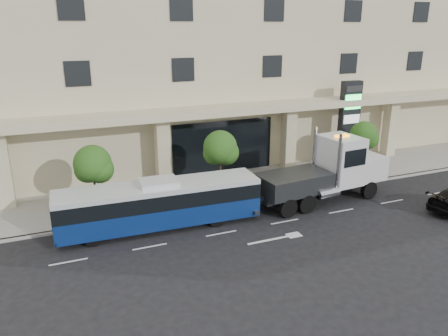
{
  "coord_description": "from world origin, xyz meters",
  "views": [
    {
      "loc": [
        -12.16,
        -21.64,
        10.87
      ],
      "look_at": [
        -2.39,
        2.0,
        2.54
      ],
      "focal_mm": 35.0,
      "sensor_mm": 36.0,
      "label": 1
    }
  ],
  "objects": [
    {
      "name": "tree_right",
      "position": [
        9.53,
        3.59,
        3.04
      ],
      "size": [
        2.1,
        2.0,
        4.04
      ],
      "color": "#422B19",
      "rests_on": "sidewalk"
    },
    {
      "name": "sidewalk",
      "position": [
        0.0,
        5.0,
        0.07
      ],
      "size": [
        120.0,
        6.0,
        0.15
      ],
      "primitive_type": "cube",
      "color": "gray",
      "rests_on": "ground"
    },
    {
      "name": "signage_pylon",
      "position": [
        9.88,
        5.89,
        3.56
      ],
      "size": [
        1.68,
        0.63,
        6.73
      ],
      "rotation": [
        0.0,
        0.0,
        -0.0
      ],
      "color": "black",
      "rests_on": "sidewalk"
    },
    {
      "name": "curb",
      "position": [
        0.0,
        2.0,
        0.07
      ],
      "size": [
        120.0,
        0.3,
        0.15
      ],
      "primitive_type": "cube",
      "color": "gray",
      "rests_on": "ground"
    },
    {
      "name": "tree_mid",
      "position": [
        -1.97,
        3.59,
        3.26
      ],
      "size": [
        2.28,
        2.2,
        4.38
      ],
      "color": "#422B19",
      "rests_on": "sidewalk"
    },
    {
      "name": "tree_left",
      "position": [
        -9.97,
        3.59,
        3.11
      ],
      "size": [
        2.27,
        2.2,
        4.22
      ],
      "color": "#422B19",
      "rests_on": "sidewalk"
    },
    {
      "name": "convention_center",
      "position": [
        -0.0,
        15.42,
        9.97
      ],
      "size": [
        60.0,
        17.6,
        20.0
      ],
      "color": "#C1B390",
      "rests_on": "ground"
    },
    {
      "name": "city_bus",
      "position": [
        -6.88,
        0.56,
        1.46
      ],
      "size": [
        11.38,
        2.81,
        2.86
      ],
      "rotation": [
        0.0,
        0.0,
        -0.04
      ],
      "color": "black",
      "rests_on": "ground"
    },
    {
      "name": "tow_truck",
      "position": [
        4.25,
        0.45,
        1.93
      ],
      "size": [
        10.33,
        3.28,
        4.69
      ],
      "rotation": [
        0.0,
        0.0,
        0.09
      ],
      "color": "#2D3033",
      "rests_on": "ground"
    },
    {
      "name": "ground",
      "position": [
        0.0,
        0.0,
        0.0
      ],
      "size": [
        120.0,
        120.0,
        0.0
      ],
      "primitive_type": "plane",
      "color": "black",
      "rests_on": "ground"
    }
  ]
}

